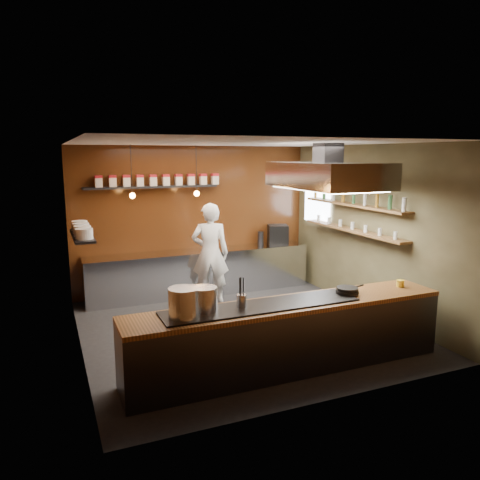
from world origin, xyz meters
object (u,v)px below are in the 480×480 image
stockpot_small (204,299)px  extractor_hood (327,175)px  espresso_machine (278,234)px  chef (210,253)px  stockpot_large (184,303)px

stockpot_small → extractor_hood: bearing=24.7°
stockpot_small → espresso_machine: bearing=51.8°
extractor_hood → chef: bearing=124.0°
extractor_hood → chef: size_ratio=1.03×
chef → extractor_hood: bearing=143.7°
extractor_hood → espresso_machine: (0.49, 2.60, -1.40)m
espresso_machine → chef: (-1.80, -0.67, -0.14)m
extractor_hood → stockpot_small: extractor_hood is taller
espresso_machine → chef: 1.92m
extractor_hood → espresso_machine: bearing=79.3°
stockpot_small → chef: (1.14, 3.06, -0.12)m
extractor_hood → stockpot_large: (-2.73, -1.26, -1.39)m
stockpot_large → stockpot_small: 0.32m
extractor_hood → espresso_machine: size_ratio=4.80×
extractor_hood → espresso_machine: 3.00m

